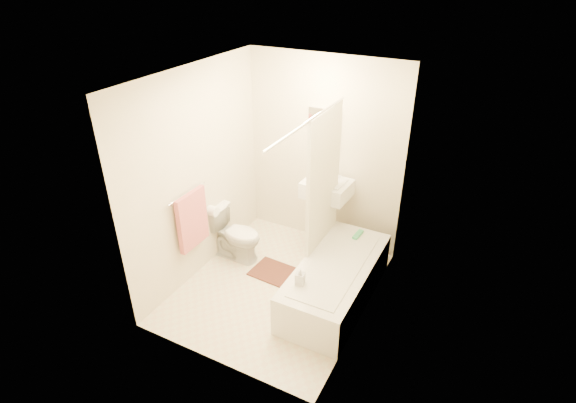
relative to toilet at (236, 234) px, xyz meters
The scene contains 17 objects.
floor 0.87m from the toilet, 21.42° to the right, with size 2.40×2.40×0.00m, color beige.
ceiling 2.22m from the toilet, 21.42° to the right, with size 2.40×2.40×0.00m, color white.
wall_back 1.46m from the toilet, 50.38° to the left, with size 2.00×0.02×2.40m, color beige.
wall_left 0.95m from the toilet, 130.36° to the right, with size 0.02×2.40×2.40m, color beige.
wall_right 1.98m from the toilet, ahead, with size 0.02×2.40×2.40m, color beige.
mirror 1.65m from the toilet, 49.75° to the left, with size 0.40×0.03×0.55m, color white.
curtain_rod 1.98m from the toilet, 10.48° to the right, with size 0.03×0.03×1.70m, color silver.
shower_curtain 1.39m from the toilet, 11.09° to the left, with size 0.04×0.80×1.55m, color silver.
towel_bar 0.97m from the toilet, 111.10° to the right, with size 0.02×0.02×0.60m, color silver.
towel 0.73m from the toilet, 108.30° to the right, with size 0.06×0.45×0.66m, color #CC7266.
toilet_paper 0.45m from the toilet, 135.94° to the right, with size 0.12×0.12×0.11m, color white.
toilet is the anchor object (origin of this frame).
sink 1.15m from the toilet, 35.37° to the left, with size 0.55×0.44×1.07m, color white, non-canonical shape.
bathtub 1.41m from the toilet, ahead, with size 0.71×1.63×0.46m, color silver, non-canonical shape.
bath_mat 0.68m from the toilet, ahead, with size 0.55×0.41×0.02m, color #512B1B.
soap_bottle 1.37m from the toilet, 28.05° to the right, with size 0.09×0.09×0.19m, color white.
scrub_brush 1.49m from the toilet, 17.90° to the left, with size 0.06×0.20×0.04m, color #42B26F.
Camera 1 is at (1.95, -3.52, 3.35)m, focal length 28.00 mm.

